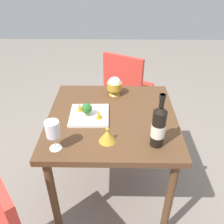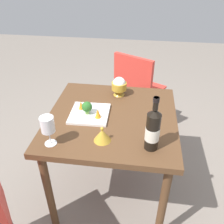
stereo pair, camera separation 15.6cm
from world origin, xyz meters
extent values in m
plane|color=gray|center=(0.00, 0.00, 0.00)|extent=(8.00, 8.00, 0.00)
cube|color=brown|center=(0.00, 0.00, 0.72)|extent=(0.84, 0.84, 0.04)
cylinder|color=brown|center=(-0.36, -0.36, 0.35)|extent=(0.05, 0.05, 0.70)
cylinder|color=brown|center=(0.36, -0.36, 0.35)|extent=(0.05, 0.05, 0.70)
cylinder|color=brown|center=(-0.36, 0.36, 0.35)|extent=(0.05, 0.05, 0.70)
cylinder|color=brown|center=(0.36, 0.36, 0.35)|extent=(0.05, 0.05, 0.70)
cube|color=red|center=(0.17, 0.95, 0.44)|extent=(0.54, 0.54, 0.02)
cube|color=red|center=(0.09, 0.79, 0.65)|extent=(0.37, 0.22, 0.40)
cylinder|color=black|center=(0.10, 1.17, 0.21)|extent=(0.03, 0.03, 0.43)
cylinder|color=black|center=(0.40, 1.02, 0.21)|extent=(0.03, 0.03, 0.43)
cylinder|color=black|center=(-0.06, 0.87, 0.21)|extent=(0.03, 0.03, 0.43)
cylinder|color=black|center=(0.24, 0.72, 0.21)|extent=(0.03, 0.03, 0.43)
cylinder|color=black|center=(-0.61, -0.48, 0.21)|extent=(0.03, 0.03, 0.43)
cylinder|color=black|center=(0.25, -0.27, 0.85)|extent=(0.07, 0.07, 0.22)
cone|color=black|center=(0.25, -0.27, 0.97)|extent=(0.07, 0.07, 0.03)
cylinder|color=black|center=(0.25, -0.27, 1.02)|extent=(0.03, 0.03, 0.07)
cylinder|color=black|center=(0.25, -0.27, 1.05)|extent=(0.03, 0.03, 0.02)
cylinder|color=silver|center=(0.25, -0.27, 0.84)|extent=(0.08, 0.08, 0.08)
cylinder|color=white|center=(-0.30, -0.32, 0.74)|extent=(0.07, 0.07, 0.00)
cylinder|color=white|center=(-0.30, -0.32, 0.79)|extent=(0.01, 0.01, 0.08)
cylinder|color=white|center=(-0.30, -0.32, 0.87)|extent=(0.08, 0.08, 0.09)
cone|color=gold|center=(0.01, 0.28, 0.76)|extent=(0.08, 0.08, 0.04)
cylinder|color=gold|center=(0.01, 0.28, 0.81)|extent=(0.11, 0.11, 0.05)
sphere|color=white|center=(0.01, 0.28, 0.83)|extent=(0.09, 0.09, 0.09)
cone|color=gold|center=(-0.02, -0.25, 0.78)|extent=(0.10, 0.10, 0.07)
sphere|color=gold|center=(-0.02, -0.25, 0.82)|extent=(0.02, 0.02, 0.02)
cube|color=white|center=(-0.15, -0.01, 0.75)|extent=(0.26, 0.26, 0.02)
cylinder|color=#729E4C|center=(-0.16, -0.02, 0.77)|extent=(0.03, 0.03, 0.03)
sphere|color=#2D6B28|center=(-0.16, -0.02, 0.81)|extent=(0.07, 0.07, 0.07)
cone|color=orange|center=(-0.21, 0.03, 0.78)|extent=(0.04, 0.04, 0.06)
cone|color=orange|center=(-0.08, -0.05, 0.78)|extent=(0.04, 0.04, 0.06)
camera|label=1|loc=(0.02, -1.30, 1.64)|focal=38.75mm
camera|label=2|loc=(0.18, -1.29, 1.64)|focal=38.75mm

